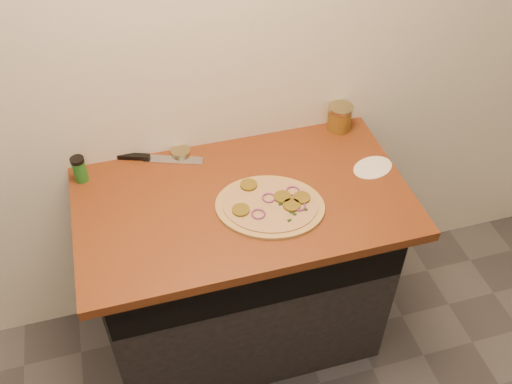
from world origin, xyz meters
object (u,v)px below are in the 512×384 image
object	(u,v)px
chefs_knife	(152,158)
salsa_jar	(340,117)
spice_shaker	(80,169)
pizza	(270,205)

from	to	relation	value
chefs_knife	salsa_jar	distance (m)	0.76
salsa_jar	spice_shaker	size ratio (longest dim) A/B	1.06
salsa_jar	chefs_knife	bearing A→B (deg)	179.22
pizza	chefs_knife	bearing A→B (deg)	134.35
pizza	spice_shaker	world-z (taller)	spice_shaker
pizza	spice_shaker	bearing A→B (deg)	152.59
pizza	chefs_knife	xyz separation A→B (m)	(-0.36, 0.37, -0.00)
salsa_jar	pizza	bearing A→B (deg)	-137.92
pizza	salsa_jar	size ratio (longest dim) A/B	4.49
chefs_knife	spice_shaker	world-z (taller)	spice_shaker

